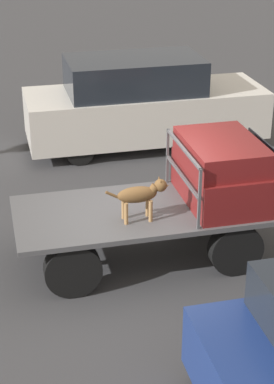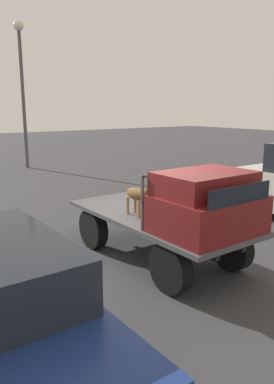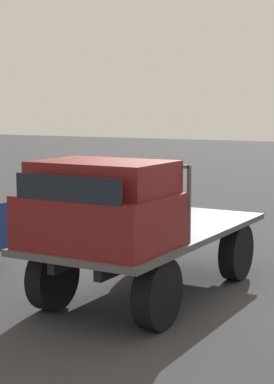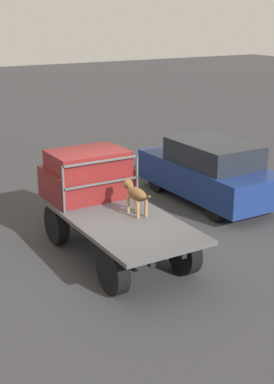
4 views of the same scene
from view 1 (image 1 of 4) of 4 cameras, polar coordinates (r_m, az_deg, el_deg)
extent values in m
plane|color=#38383A|center=(10.39, 0.63, -5.83)|extent=(80.00, 80.00, 0.00)
cylinder|color=black|center=(11.13, 5.95, -1.21)|extent=(0.84, 0.24, 0.84)
cylinder|color=black|center=(9.91, 8.75, -5.02)|extent=(0.84, 0.24, 0.84)
cylinder|color=black|center=(10.63, -6.89, -2.64)|extent=(0.84, 0.24, 0.84)
cylinder|color=black|center=(9.35, -5.72, -6.89)|extent=(0.84, 0.24, 0.84)
cube|color=black|center=(10.30, 0.22, -1.48)|extent=(3.71, 0.10, 0.18)
cube|color=black|center=(9.75, 1.11, -3.14)|extent=(3.71, 0.10, 0.18)
cube|color=#4C4C4F|center=(9.96, 0.66, -1.62)|extent=(4.03, 1.82, 0.08)
cube|color=maroon|center=(10.18, 7.87, 0.96)|extent=(1.29, 1.70, 0.63)
cube|color=maroon|center=(9.95, 7.53, 3.57)|extent=(1.10, 1.56, 0.39)
cube|color=black|center=(10.24, 11.36, 3.59)|extent=(0.02, 1.39, 0.29)
cube|color=#4C4C4F|center=(10.62, 2.73, 3.20)|extent=(0.04, 0.04, 0.95)
cube|color=#4C4C4F|center=(9.18, 5.57, -0.66)|extent=(0.04, 0.04, 0.95)
cube|color=#4C4C4F|center=(9.71, 4.13, 3.87)|extent=(0.04, 1.66, 0.04)
cube|color=#4C4C4F|center=(9.89, 4.05, 1.41)|extent=(0.04, 1.66, 0.04)
cylinder|color=#9E7547|center=(9.64, 0.95, -1.22)|extent=(0.06, 0.06, 0.34)
cylinder|color=#9E7547|center=(9.48, 1.22, -1.70)|extent=(0.06, 0.06, 0.34)
cylinder|color=#9E7547|center=(9.56, -1.21, -1.46)|extent=(0.06, 0.06, 0.34)
cylinder|color=#9E7547|center=(9.41, -0.97, -1.95)|extent=(0.06, 0.06, 0.34)
ellipsoid|color=brown|center=(9.41, 0.00, -0.23)|extent=(0.60, 0.24, 0.24)
sphere|color=#9E7547|center=(9.46, 0.97, -0.36)|extent=(0.11, 0.11, 0.11)
cylinder|color=brown|center=(9.44, 1.50, 0.29)|extent=(0.17, 0.13, 0.17)
sphere|color=brown|center=(9.44, 2.10, 0.59)|extent=(0.19, 0.19, 0.19)
cone|color=#9E7547|center=(9.47, 2.58, 0.56)|extent=(0.11, 0.11, 0.11)
cone|color=brown|center=(9.45, 1.97, 1.16)|extent=(0.06, 0.08, 0.10)
cone|color=brown|center=(9.36, 2.14, 0.90)|extent=(0.06, 0.08, 0.10)
cylinder|color=brown|center=(9.33, -2.08, -0.32)|extent=(0.25, 0.04, 0.17)
cylinder|color=black|center=(8.11, 9.65, -14.03)|extent=(0.60, 0.20, 0.60)
cylinder|color=black|center=(15.91, 5.90, 6.76)|extent=(0.60, 0.20, 0.60)
cylinder|color=black|center=(14.52, 7.91, 4.76)|extent=(0.60, 0.20, 0.60)
cylinder|color=black|center=(15.18, -6.06, 5.81)|extent=(0.60, 0.20, 0.60)
cylinder|color=black|center=(13.72, -5.14, 3.63)|extent=(0.60, 0.20, 0.60)
cube|color=beige|center=(14.59, 0.79, 7.07)|extent=(5.34, 1.86, 1.03)
cube|color=#1E232B|center=(14.27, -0.25, 10.38)|extent=(2.94, 1.67, 0.75)
camera|label=2|loc=(9.02, 45.84, 1.62)|focal=35.00mm
camera|label=3|loc=(16.24, 24.34, 13.23)|focal=60.00mm
camera|label=4|loc=(14.67, -41.34, 16.59)|focal=50.00mm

